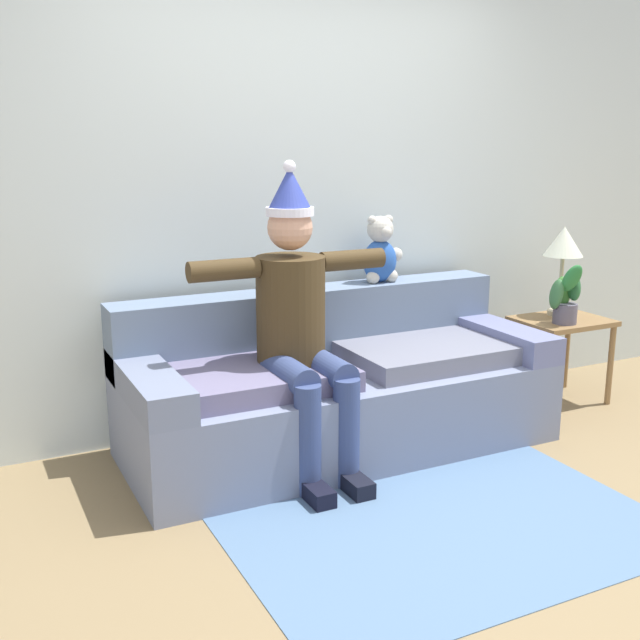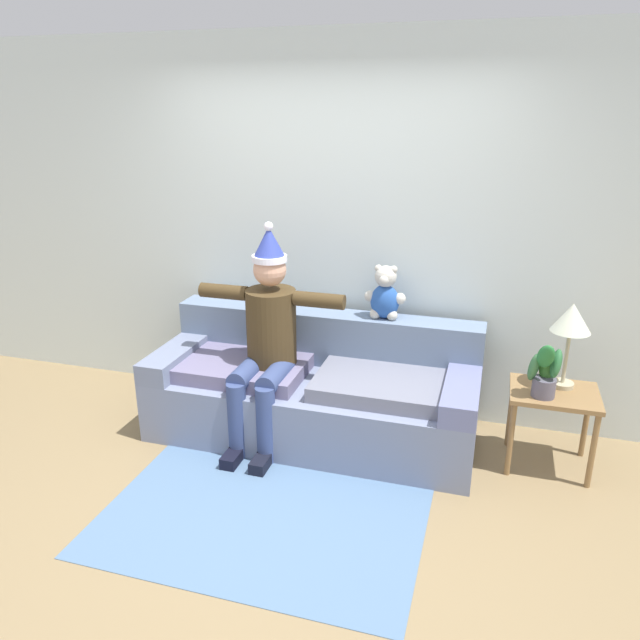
{
  "view_description": "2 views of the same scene",
  "coord_description": "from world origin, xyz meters",
  "px_view_note": "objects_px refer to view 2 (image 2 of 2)",
  "views": [
    {
      "loc": [
        -1.79,
        -2.4,
        1.61
      ],
      "look_at": [
        -0.14,
        0.92,
        0.72
      ],
      "focal_mm": 43.02,
      "sensor_mm": 36.0,
      "label": 1
    },
    {
      "loc": [
        1.13,
        -2.67,
        2.21
      ],
      "look_at": [
        0.05,
        0.96,
        0.87
      ],
      "focal_mm": 34.08,
      "sensor_mm": 36.0,
      "label": 2
    }
  ],
  "objects_px": {
    "potted_plant": "(545,372)",
    "person_seated": "(266,335)",
    "couch": "(315,390)",
    "table_lamp": "(571,322)",
    "side_table": "(553,404)",
    "teddy_bear": "(385,295)"
  },
  "relations": [
    {
      "from": "person_seated",
      "to": "table_lamp",
      "type": "distance_m",
      "value": 1.93
    },
    {
      "from": "side_table",
      "to": "potted_plant",
      "type": "relative_size",
      "value": 1.38
    },
    {
      "from": "couch",
      "to": "teddy_bear",
      "type": "bearing_deg",
      "value": 33.13
    },
    {
      "from": "person_seated",
      "to": "teddy_bear",
      "type": "relative_size",
      "value": 3.94
    },
    {
      "from": "person_seated",
      "to": "table_lamp",
      "type": "relative_size",
      "value": 2.72
    },
    {
      "from": "potted_plant",
      "to": "side_table",
      "type": "bearing_deg",
      "value": 49.06
    },
    {
      "from": "teddy_bear",
      "to": "potted_plant",
      "type": "relative_size",
      "value": 0.99
    },
    {
      "from": "couch",
      "to": "potted_plant",
      "type": "height_order",
      "value": "potted_plant"
    },
    {
      "from": "person_seated",
      "to": "potted_plant",
      "type": "distance_m",
      "value": 1.77
    },
    {
      "from": "couch",
      "to": "potted_plant",
      "type": "distance_m",
      "value": 1.53
    },
    {
      "from": "couch",
      "to": "side_table",
      "type": "distance_m",
      "value": 1.57
    },
    {
      "from": "side_table",
      "to": "table_lamp",
      "type": "relative_size",
      "value": 0.97
    },
    {
      "from": "teddy_bear",
      "to": "side_table",
      "type": "relative_size",
      "value": 0.72
    },
    {
      "from": "side_table",
      "to": "table_lamp",
      "type": "xyz_separation_m",
      "value": [
        0.05,
        0.09,
        0.52
      ]
    },
    {
      "from": "person_seated",
      "to": "side_table",
      "type": "relative_size",
      "value": 2.82
    },
    {
      "from": "table_lamp",
      "to": "side_table",
      "type": "bearing_deg",
      "value": -118.7
    },
    {
      "from": "couch",
      "to": "table_lamp",
      "type": "relative_size",
      "value": 4.05
    },
    {
      "from": "table_lamp",
      "to": "teddy_bear",
      "type": "bearing_deg",
      "value": 170.99
    },
    {
      "from": "couch",
      "to": "potted_plant",
      "type": "bearing_deg",
      "value": -3.6
    },
    {
      "from": "teddy_bear",
      "to": "potted_plant",
      "type": "height_order",
      "value": "teddy_bear"
    },
    {
      "from": "potted_plant",
      "to": "person_seated",
      "type": "bearing_deg",
      "value": -177.74
    },
    {
      "from": "side_table",
      "to": "potted_plant",
      "type": "xyz_separation_m",
      "value": [
        -0.08,
        -0.09,
        0.25
      ]
    }
  ]
}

